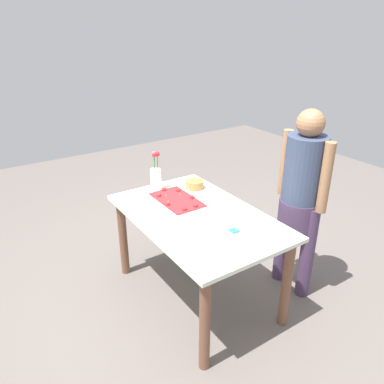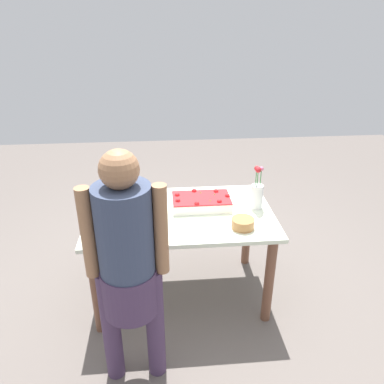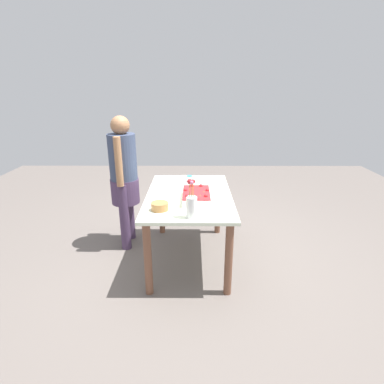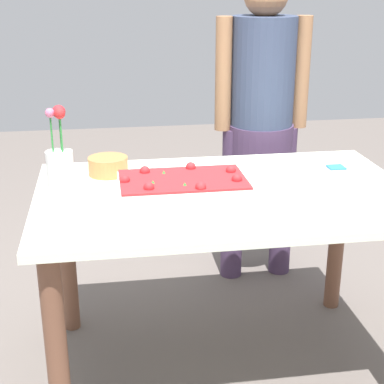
% 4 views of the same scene
% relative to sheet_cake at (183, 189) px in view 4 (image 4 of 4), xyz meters
% --- Properties ---
extents(ground_plane, '(8.00, 8.00, 0.00)m').
position_rel_sheet_cake_xyz_m(ground_plane, '(-0.16, -0.07, -0.78)').
color(ground_plane, '#635A55').
extents(dining_table, '(1.36, 0.86, 0.74)m').
position_rel_sheet_cake_xyz_m(dining_table, '(-0.16, -0.07, -0.16)').
color(dining_table, white).
rests_on(dining_table, ground_plane).
extents(sheet_cake, '(0.44, 0.26, 0.10)m').
position_rel_sheet_cake_xyz_m(sheet_cake, '(0.00, 0.00, 0.00)').
color(sheet_cake, white).
rests_on(sheet_cake, dining_table).
extents(serving_plate_with_slice, '(0.19, 0.19, 0.07)m').
position_rel_sheet_cake_xyz_m(serving_plate_with_slice, '(-0.58, -0.07, -0.02)').
color(serving_plate_with_slice, white).
rests_on(serving_plate_with_slice, dining_table).
extents(cake_knife, '(0.18, 0.12, 0.00)m').
position_rel_sheet_cake_xyz_m(cake_knife, '(-0.44, -0.32, -0.04)').
color(cake_knife, silver).
rests_on(cake_knife, dining_table).
extents(flower_vase, '(0.09, 0.09, 0.33)m').
position_rel_sheet_cake_xyz_m(flower_vase, '(0.41, -0.04, 0.07)').
color(flower_vase, white).
rests_on(flower_vase, dining_table).
extents(fruit_bowl, '(0.15, 0.15, 0.07)m').
position_rel_sheet_cake_xyz_m(fruit_bowl, '(0.25, -0.33, -0.01)').
color(fruit_bowl, '#AD7441').
rests_on(fruit_bowl, dining_table).
extents(person_standing, '(0.45, 0.31, 1.49)m').
position_rel_sheet_cake_xyz_m(person_standing, '(-0.49, -0.80, 0.07)').
color(person_standing, '#483353').
rests_on(person_standing, ground_plane).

